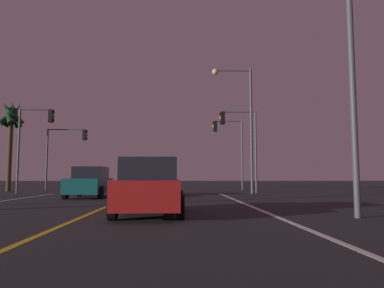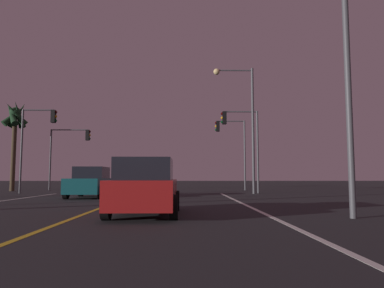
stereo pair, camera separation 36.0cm
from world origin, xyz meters
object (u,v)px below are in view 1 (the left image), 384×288
object	(u,v)px
traffic_light_near_right	(239,133)
traffic_light_far_right	(229,139)
traffic_light_far_left	(67,144)
street_lamp_right_near	(335,55)
street_lamp_right_far	(242,114)
car_lead_same_lane	(150,188)
traffic_light_near_left	(35,131)
palm_tree_left_far	(11,120)
car_oncoming	(90,183)

from	to	relation	value
traffic_light_near_right	traffic_light_far_right	xyz separation A→B (m)	(0.04, 5.50, 0.11)
traffic_light_far_left	street_lamp_right_near	xyz separation A→B (m)	(13.92, -20.78, 0.80)
traffic_light_far_right	street_lamp_right_near	size ratio (longest dim) A/B	0.82
street_lamp_right_far	traffic_light_far_right	bearing A→B (deg)	-89.40
car_lead_same_lane	traffic_light_far_left	xyz separation A→B (m)	(-8.54, 19.78, 3.06)
traffic_light_far_left	traffic_light_near_right	bearing A→B (deg)	-21.88
traffic_light_near_left	palm_tree_left_far	xyz separation A→B (m)	(-3.45, 3.94, 1.41)
street_lamp_right_far	palm_tree_left_far	world-z (taller)	street_lamp_right_far
car_oncoming	traffic_light_far_right	size ratio (longest dim) A/B	0.72
traffic_light_far_left	street_lamp_right_far	xyz separation A→B (m)	(13.80, -6.32, 1.61)
traffic_light_far_right	traffic_light_far_left	bearing A→B (deg)	0.00
car_lead_same_lane	traffic_light_near_left	xyz separation A→B (m)	(-9.10, 14.28, 3.47)
car_lead_same_lane	street_lamp_right_far	distance (m)	15.19
traffic_light_far_right	street_lamp_right_near	xyz separation A→B (m)	(0.19, -20.78, 0.31)
traffic_light_near_right	street_lamp_right_near	size ratio (longest dim) A/B	0.80
traffic_light_near_right	palm_tree_left_far	size ratio (longest dim) A/B	0.80
car_lead_same_lane	traffic_light_far_left	world-z (taller)	traffic_light_far_left
street_lamp_right_near	street_lamp_right_far	xyz separation A→B (m)	(-0.12, 14.46, 0.81)
traffic_light_near_left	traffic_light_far_right	world-z (taller)	traffic_light_far_right
car_oncoming	traffic_light_far_right	xyz separation A→B (m)	(9.23, 10.50, 3.55)
traffic_light_near_left	street_lamp_right_near	size ratio (longest dim) A/B	0.81
traffic_light_far_left	street_lamp_right_near	size ratio (longest dim) A/B	0.71
car_oncoming	street_lamp_right_far	size ratio (longest dim) A/B	0.50
car_oncoming	traffic_light_near_left	world-z (taller)	traffic_light_near_left
car_lead_same_lane	street_lamp_right_near	bearing A→B (deg)	-100.50
traffic_light_near_right	palm_tree_left_far	bearing A→B (deg)	-12.55
traffic_light_far_right	street_lamp_right_near	distance (m)	20.79
car_oncoming	street_lamp_right_far	bearing A→B (deg)	114.22
car_lead_same_lane	car_oncoming	bearing A→B (deg)	23.50
car_oncoming	palm_tree_left_far	size ratio (longest dim) A/B	0.59
traffic_light_near_left	car_lead_same_lane	bearing A→B (deg)	-57.51
traffic_light_near_right	street_lamp_right_far	bearing A→B (deg)	97.09
traffic_light_near_left	palm_tree_left_far	world-z (taller)	palm_tree_left_far
car_oncoming	traffic_light_far_left	xyz separation A→B (m)	(-4.50, 10.50, 3.06)
street_lamp_right_near	palm_tree_left_far	distance (m)	26.31
car_oncoming	street_lamp_right_near	xyz separation A→B (m)	(9.42, -10.28, 3.86)
street_lamp_right_near	traffic_light_near_right	bearing A→B (deg)	-89.15
traffic_light_far_right	street_lamp_right_near	bearing A→B (deg)	90.52
traffic_light_far_left	street_lamp_right_near	bearing A→B (deg)	-56.18
traffic_light_far_left	street_lamp_right_near	distance (m)	25.03
palm_tree_left_far	street_lamp_right_near	bearing A→B (deg)	-47.00
traffic_light_near_right	traffic_light_far_right	size ratio (longest dim) A/B	0.97
car_oncoming	traffic_light_near_right	distance (m)	11.02
traffic_light_near_right	traffic_light_near_left	size ratio (longest dim) A/B	0.99
street_lamp_right_far	palm_tree_left_far	bearing A→B (deg)	-14.97
traffic_light_far_right	street_lamp_right_near	world-z (taller)	street_lamp_right_near
traffic_light_near_right	street_lamp_right_near	bearing A→B (deg)	90.85
car_oncoming	palm_tree_left_far	bearing A→B (deg)	-136.43
street_lamp_right_near	traffic_light_far_right	bearing A→B (deg)	-89.48
street_lamp_right_far	traffic_light_near_right	bearing A→B (deg)	-82.91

